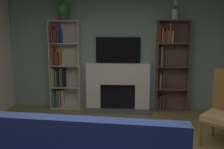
{
  "coord_description": "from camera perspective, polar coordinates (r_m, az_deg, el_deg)",
  "views": [
    {
      "loc": [
        0.29,
        -2.35,
        1.61
      ],
      "look_at": [
        0.0,
        1.16,
        1.07
      ],
      "focal_mm": 36.6,
      "sensor_mm": 36.0,
      "label": 1
    }
  ],
  "objects": [
    {
      "name": "potted_plant",
      "position": [
        5.36,
        -12.06,
        15.58
      ],
      "size": [
        0.3,
        0.3,
        0.42
      ],
      "color": "#56504E",
      "rests_on": "bookshelf_left"
    },
    {
      "name": "fireplace",
      "position": [
        5.27,
        1.45,
        -2.78
      ],
      "size": [
        1.55,
        0.49,
        1.07
      ],
      "color": "white",
      "rests_on": "ground_plane"
    },
    {
      "name": "bookshelf_right",
      "position": [
        5.26,
        13.92,
        2.58
      ],
      "size": [
        0.69,
        0.26,
        2.02
      ],
      "color": "brown",
      "rests_on": "ground_plane"
    },
    {
      "name": "bookshelf_left",
      "position": [
        5.44,
        -12.36,
        1.64
      ],
      "size": [
        0.69,
        0.26,
        2.02
      ],
      "color": "beige",
      "rests_on": "ground_plane"
    },
    {
      "name": "vase_with_flowers",
      "position": [
        5.22,
        15.38,
        14.62
      ],
      "size": [
        0.13,
        0.13,
        0.43
      ],
      "color": "beige",
      "rests_on": "bookshelf_right"
    },
    {
      "name": "wall_back_accent",
      "position": [
        5.3,
        1.57,
        6.02
      ],
      "size": [
        5.23,
        0.06,
        2.71
      ],
      "primitive_type": "cube",
      "color": "gray",
      "rests_on": "ground_plane"
    },
    {
      "name": "tv",
      "position": [
        5.24,
        1.53,
        6.1
      ],
      "size": [
        1.01,
        0.06,
        0.58
      ],
      "primitive_type": "cube",
      "color": "black",
      "rests_on": "fireplace"
    }
  ]
}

